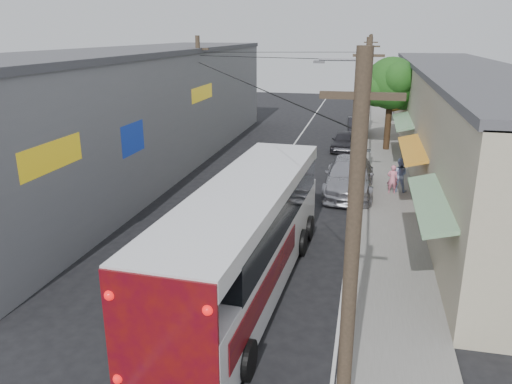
{
  "coord_description": "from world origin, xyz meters",
  "views": [
    {
      "loc": [
        5.3,
        -10.5,
        8.21
      ],
      "look_at": [
        1.17,
        8.02,
        2.1
      ],
      "focal_mm": 35.0,
      "sensor_mm": 36.0,
      "label": 1
    }
  ],
  "objects_px": {
    "parked_suv": "(349,176)",
    "pedestrian_near": "(392,179)",
    "jeepney": "(167,251)",
    "parked_car_mid": "(344,141)",
    "coach_bus": "(247,236)",
    "pedestrian_far": "(399,175)",
    "parked_car_far": "(358,127)"
  },
  "relations": [
    {
      "from": "parked_car_mid",
      "to": "pedestrian_near",
      "type": "xyz_separation_m",
      "value": [
        3.02,
        -10.14,
        0.19
      ]
    },
    {
      "from": "coach_bus",
      "to": "parked_car_far",
      "type": "height_order",
      "value": "coach_bus"
    },
    {
      "from": "pedestrian_near",
      "to": "pedestrian_far",
      "type": "height_order",
      "value": "pedestrian_far"
    },
    {
      "from": "jeepney",
      "to": "pedestrian_far",
      "type": "height_order",
      "value": "pedestrian_far"
    },
    {
      "from": "parked_suv",
      "to": "pedestrian_near",
      "type": "relative_size",
      "value": 4.08
    },
    {
      "from": "jeepney",
      "to": "parked_car_mid",
      "type": "bearing_deg",
      "value": 69.91
    },
    {
      "from": "coach_bus",
      "to": "parked_suv",
      "type": "bearing_deg",
      "value": 78.62
    },
    {
      "from": "parked_car_mid",
      "to": "pedestrian_near",
      "type": "height_order",
      "value": "pedestrian_near"
    },
    {
      "from": "parked_suv",
      "to": "pedestrian_far",
      "type": "distance_m",
      "value": 2.61
    },
    {
      "from": "jeepney",
      "to": "parked_car_far",
      "type": "height_order",
      "value": "parked_car_far"
    },
    {
      "from": "jeepney",
      "to": "pedestrian_far",
      "type": "distance_m",
      "value": 13.94
    },
    {
      "from": "parked_suv",
      "to": "parked_car_far",
      "type": "relative_size",
      "value": 1.42
    },
    {
      "from": "parked_car_far",
      "to": "pedestrian_near",
      "type": "height_order",
      "value": "pedestrian_near"
    },
    {
      "from": "parked_car_mid",
      "to": "parked_car_far",
      "type": "distance_m",
      "value": 5.76
    },
    {
      "from": "pedestrian_far",
      "to": "pedestrian_near",
      "type": "bearing_deg",
      "value": 58.62
    },
    {
      "from": "jeepney",
      "to": "parked_car_mid",
      "type": "height_order",
      "value": "jeepney"
    },
    {
      "from": "jeepney",
      "to": "pedestrian_far",
      "type": "bearing_deg",
      "value": 46.04
    },
    {
      "from": "jeepney",
      "to": "pedestrian_near",
      "type": "relative_size",
      "value": 3.34
    },
    {
      "from": "coach_bus",
      "to": "parked_car_mid",
      "type": "xyz_separation_m",
      "value": [
        2.07,
        21.45,
        -1.19
      ]
    },
    {
      "from": "parked_suv",
      "to": "pedestrian_near",
      "type": "distance_m",
      "value": 2.22
    },
    {
      "from": "parked_suv",
      "to": "parked_car_mid",
      "type": "distance_m",
      "value": 10.17
    },
    {
      "from": "jeepney",
      "to": "pedestrian_near",
      "type": "distance_m",
      "value": 13.39
    },
    {
      "from": "jeepney",
      "to": "parked_suv",
      "type": "bearing_deg",
      "value": 54.43
    },
    {
      "from": "pedestrian_near",
      "to": "pedestrian_far",
      "type": "relative_size",
      "value": 0.84
    },
    {
      "from": "coach_bus",
      "to": "pedestrian_near",
      "type": "xyz_separation_m",
      "value": [
        5.09,
        11.31,
        -1.0
      ]
    },
    {
      "from": "coach_bus",
      "to": "jeepney",
      "type": "xyz_separation_m",
      "value": [
        -3.13,
        0.74,
        -1.17
      ]
    },
    {
      "from": "parked_suv",
      "to": "pedestrian_far",
      "type": "height_order",
      "value": "pedestrian_far"
    },
    {
      "from": "parked_suv",
      "to": "pedestrian_near",
      "type": "bearing_deg",
      "value": 0.1
    },
    {
      "from": "jeepney",
      "to": "parked_car_mid",
      "type": "distance_m",
      "value": 21.35
    },
    {
      "from": "coach_bus",
      "to": "parked_car_mid",
      "type": "relative_size",
      "value": 3.16
    },
    {
      "from": "jeepney",
      "to": "parked_car_far",
      "type": "relative_size",
      "value": 1.16
    },
    {
      "from": "parked_suv",
      "to": "jeepney",
      "type": "bearing_deg",
      "value": -119.44
    }
  ]
}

